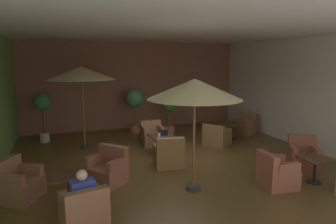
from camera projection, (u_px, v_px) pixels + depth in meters
name	position (u px, v px, depth m)	size (l,w,h in m)	color
ground_plane	(174.00, 162.00, 8.71)	(9.54, 9.75, 0.02)	brown
wall_back_brick	(135.00, 86.00, 12.88)	(9.54, 0.08, 3.73)	brown
wall_right_plain	(305.00, 93.00, 9.95)	(0.08, 9.75, 3.73)	silver
ceiling_slab	(174.00, 30.00, 8.07)	(9.54, 9.75, 0.06)	silver
cafe_table_front_left	(161.00, 139.00, 9.29)	(0.77, 0.77, 0.62)	black
armchair_front_left_north	(169.00, 156.00, 8.21)	(0.87, 0.83, 0.89)	brown
armchair_front_left_east	(152.00, 136.00, 10.40)	(0.77, 0.80, 0.83)	#91603F
cafe_table_front_right	(315.00, 164.00, 7.10)	(0.64, 0.64, 0.62)	black
armchair_front_right_north	(303.00, 156.00, 8.15)	(1.01, 1.03, 0.87)	brown
armchair_front_right_east	(277.00, 174.00, 6.88)	(0.82, 0.78, 0.84)	brown
cafe_table_mid_center	(69.00, 181.00, 6.07)	(0.77, 0.77, 0.62)	black
armchair_mid_center_north	(18.00, 184.00, 6.28)	(1.04, 1.07, 0.89)	brown
armchair_mid_center_east	(84.00, 213.00, 5.10)	(0.86, 0.85, 0.84)	brown
armchair_mid_center_south	(108.00, 170.00, 7.10)	(1.07, 1.08, 0.88)	#915241
cafe_table_rear_right	(230.00, 127.00, 11.16)	(0.76, 0.76, 0.62)	black
armchair_rear_right_north	(217.00, 137.00, 10.33)	(1.04, 1.06, 0.77)	brown
armchair_rear_right_east	(245.00, 126.00, 11.98)	(1.01, 0.99, 0.82)	brown
patio_umbrella_tall_red	(81.00, 74.00, 9.59)	(2.19, 2.19, 2.75)	#2D2D2D
patio_umbrella_center_beige	(195.00, 90.00, 6.44)	(2.10, 2.10, 2.54)	#2D2D2D
potted_tree_left_corner	(43.00, 106.00, 10.59)	(0.64, 0.64, 1.80)	silver
potted_tree_mid_left	(134.00, 101.00, 12.07)	(0.75, 0.75, 1.82)	#A56040
potted_tree_mid_right	(169.00, 108.00, 11.99)	(0.65, 0.65, 1.57)	#A26A4C
patron_blue_shirt	(83.00, 190.00, 5.06)	(0.43, 0.31, 0.65)	#32409B
iced_drink_cup	(159.00, 135.00, 9.12)	(0.08, 0.08, 0.11)	white
open_laptop	(163.00, 134.00, 9.22)	(0.37, 0.32, 0.20)	#9EA0A5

